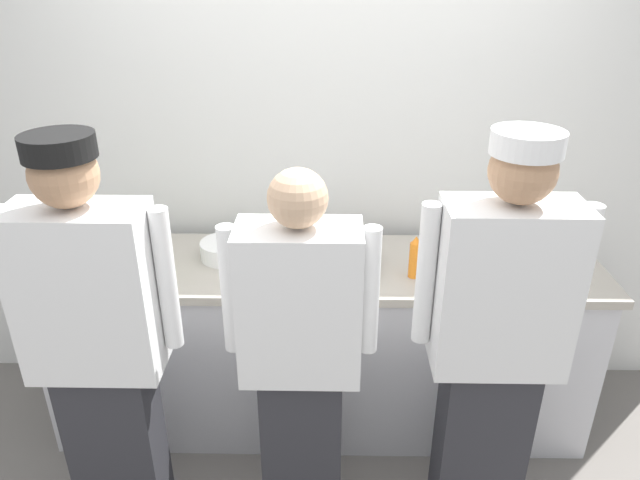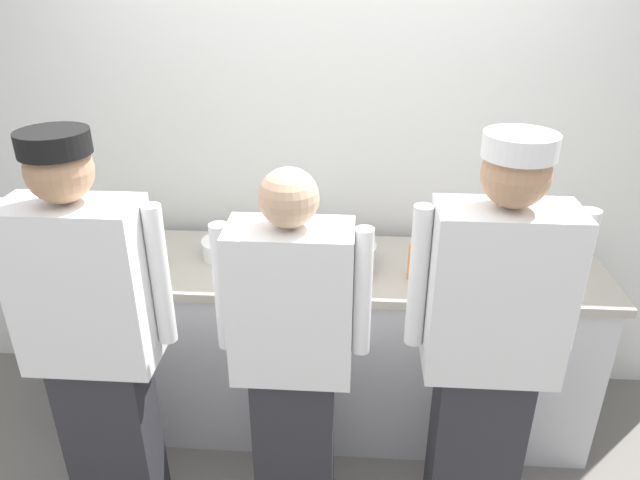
# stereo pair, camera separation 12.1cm
# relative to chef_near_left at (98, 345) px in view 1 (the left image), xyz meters

# --- Properties ---
(ground_plane) EXTENTS (9.00, 9.00, 0.00)m
(ground_plane) POSITION_rel_chef_near_left_xyz_m (0.82, 0.32, -0.92)
(ground_plane) COLOR slate
(wall_back) EXTENTS (4.16, 0.10, 2.60)m
(wall_back) POSITION_rel_chef_near_left_xyz_m (0.82, 1.12, 0.38)
(wall_back) COLOR silver
(wall_back) RESTS_ON ground
(prep_counter) EXTENTS (2.65, 0.64, 0.92)m
(prep_counter) POSITION_rel_chef_near_left_xyz_m (0.82, 0.66, -0.46)
(prep_counter) COLOR silver
(prep_counter) RESTS_ON ground
(chef_near_left) EXTENTS (0.62, 0.24, 1.73)m
(chef_near_left) POSITION_rel_chef_near_left_xyz_m (0.00, 0.00, 0.00)
(chef_near_left) COLOR #2D2D33
(chef_near_left) RESTS_ON ground
(chef_center) EXTENTS (0.59, 0.24, 1.60)m
(chef_center) POSITION_rel_chef_near_left_xyz_m (0.75, 0.06, -0.08)
(chef_center) COLOR #2D2D33
(chef_center) RESTS_ON ground
(chef_far_right) EXTENTS (0.62, 0.24, 1.73)m
(chef_far_right) POSITION_rel_chef_near_left_xyz_m (1.48, 0.05, 0.00)
(chef_far_right) COLOR #2D2D33
(chef_far_right) RESTS_ON ground
(plate_stack_front) EXTENTS (0.24, 0.24, 0.08)m
(plate_stack_front) POSITION_rel_chef_near_left_xyz_m (0.36, 0.72, 0.04)
(plate_stack_front) COLOR white
(plate_stack_front) RESTS_ON prep_counter
(mixing_bowl_steel) EXTENTS (0.38, 0.38, 0.12)m
(mixing_bowl_steel) POSITION_rel_chef_near_left_xyz_m (0.89, 0.63, 0.06)
(mixing_bowl_steel) COLOR #B7BABF
(mixing_bowl_steel) RESTS_ON prep_counter
(sheet_tray) EXTENTS (0.46, 0.33, 0.02)m
(sheet_tray) POSITION_rel_chef_near_left_xyz_m (1.56, 0.67, 0.01)
(sheet_tray) COLOR #B7BABF
(sheet_tray) RESTS_ON prep_counter
(squeeze_bottle_primary) EXTENTS (0.05, 0.05, 0.18)m
(squeeze_bottle_primary) POSITION_rel_chef_near_left_xyz_m (-0.11, 0.58, 0.08)
(squeeze_bottle_primary) COLOR #56A333
(squeeze_bottle_primary) RESTS_ON prep_counter
(squeeze_bottle_secondary) EXTENTS (0.05, 0.05, 0.20)m
(squeeze_bottle_secondary) POSITION_rel_chef_near_left_xyz_m (1.24, 0.55, 0.09)
(squeeze_bottle_secondary) COLOR orange
(squeeze_bottle_secondary) RESTS_ON prep_counter
(squeeze_bottle_spare) EXTENTS (0.06, 0.06, 0.19)m
(squeeze_bottle_spare) POSITION_rel_chef_near_left_xyz_m (0.05, 0.57, 0.09)
(squeeze_bottle_spare) COLOR #56A333
(squeeze_bottle_spare) RESTS_ON prep_counter
(ramekin_orange_sauce) EXTENTS (0.08, 0.08, 0.05)m
(ramekin_orange_sauce) POSITION_rel_chef_near_left_xyz_m (-0.04, 0.68, 0.02)
(ramekin_orange_sauce) COLOR white
(ramekin_orange_sauce) RESTS_ON prep_counter
(ramekin_green_sauce) EXTENTS (0.09, 0.09, 0.04)m
(ramekin_green_sauce) POSITION_rel_chef_near_left_xyz_m (-0.32, 0.72, 0.02)
(ramekin_green_sauce) COLOR white
(ramekin_green_sauce) RESTS_ON prep_counter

